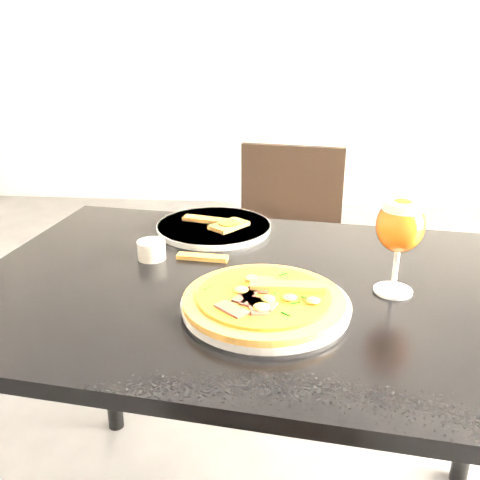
# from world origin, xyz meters

# --- Properties ---
(dining_table) EXTENTS (1.29, 0.94, 0.75)m
(dining_table) POSITION_xyz_m (-0.23, 0.06, 0.66)
(dining_table) COLOR black
(dining_table) RESTS_ON ground
(chair_far) EXTENTS (0.45, 0.45, 0.85)m
(chair_far) POSITION_xyz_m (-0.18, 0.86, 0.47)
(chair_far) COLOR black
(chair_far) RESTS_ON ground
(plate_main) EXTENTS (0.36, 0.36, 0.02)m
(plate_main) POSITION_xyz_m (-0.21, -0.05, 0.76)
(plate_main) COLOR white
(plate_main) RESTS_ON dining_table
(pizza) EXTENTS (0.30, 0.30, 0.03)m
(pizza) POSITION_xyz_m (-0.21, -0.06, 0.78)
(pizza) COLOR #A26627
(pizza) RESTS_ON plate_main
(plate_second) EXTENTS (0.31, 0.31, 0.02)m
(plate_second) POSITION_xyz_m (-0.36, 0.36, 0.76)
(plate_second) COLOR white
(plate_second) RESTS_ON dining_table
(crust_scraps) EXTENTS (0.18, 0.12, 0.01)m
(crust_scraps) POSITION_xyz_m (-0.34, 0.36, 0.77)
(crust_scraps) COLOR #A26627
(crust_scraps) RESTS_ON plate_second
(loose_crust) EXTENTS (0.12, 0.04, 0.01)m
(loose_crust) POSITION_xyz_m (-0.36, 0.17, 0.75)
(loose_crust) COLOR #A26627
(loose_crust) RESTS_ON dining_table
(sauce_cup) EXTENTS (0.06, 0.06, 0.04)m
(sauce_cup) POSITION_xyz_m (-0.48, 0.16, 0.77)
(sauce_cup) COLOR #B9B5A7
(sauce_cup) RESTS_ON dining_table
(beer_glass) EXTENTS (0.09, 0.09, 0.19)m
(beer_glass) POSITION_xyz_m (0.04, 0.04, 0.89)
(beer_glass) COLOR silver
(beer_glass) RESTS_ON dining_table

